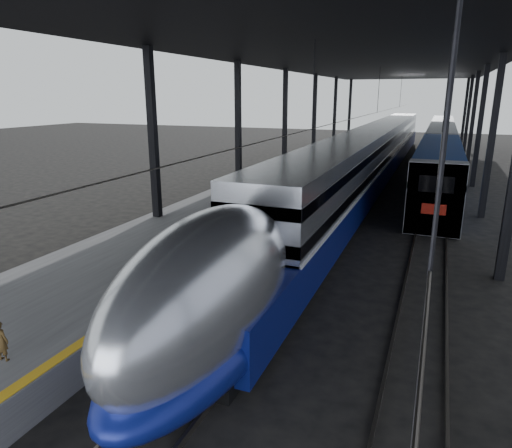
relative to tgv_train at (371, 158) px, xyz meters
The scene contains 8 objects.
ground 23.30m from the tgv_train, 94.94° to the right, with size 160.00×160.00×0.00m, color black.
platform 6.51m from the tgv_train, 150.35° to the right, with size 6.00×80.00×1.00m, color #4C4C4F.
yellow_strip 4.26m from the tgv_train, 130.77° to the right, with size 0.30×80.00×0.01m, color gold.
rails 4.45m from the tgv_train, 51.39° to the right, with size 6.52×80.00×0.16m.
canopy 7.76m from the tgv_train, 91.82° to the right, with size 18.00×75.00×9.47m.
tgv_train is the anchor object (origin of this frame).
second_train 14.69m from the tgv_train, 70.10° to the left, with size 2.71×56.05×3.73m.
child 30.63m from the tgv_train, 97.14° to the right, with size 0.35×0.23×0.97m, color #433016.
Camera 1 is at (6.97, -13.65, 6.85)m, focal length 32.00 mm.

